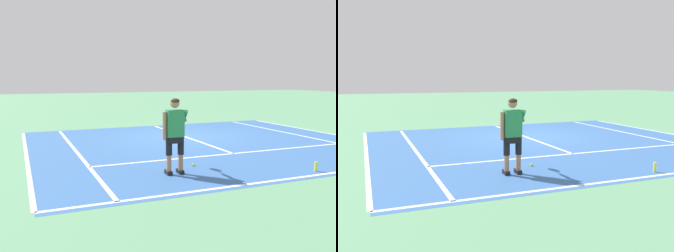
# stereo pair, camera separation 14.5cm
# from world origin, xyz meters

# --- Properties ---
(ground_plane) EXTENTS (80.00, 80.00, 0.00)m
(ground_plane) POSITION_xyz_m (0.00, 0.00, 0.00)
(ground_plane) COLOR #609E70
(court_inner_surface) EXTENTS (10.98, 9.50, 0.00)m
(court_inner_surface) POSITION_xyz_m (0.00, -1.40, 0.00)
(court_inner_surface) COLOR #3866A8
(court_inner_surface) RESTS_ON ground
(line_baseline) EXTENTS (10.98, 0.10, 0.01)m
(line_baseline) POSITION_xyz_m (0.00, -5.95, 0.00)
(line_baseline) COLOR white
(line_baseline) RESTS_ON ground
(line_service) EXTENTS (8.23, 0.10, 0.01)m
(line_service) POSITION_xyz_m (0.00, -3.25, 0.00)
(line_service) COLOR white
(line_service) RESTS_ON ground
(line_centre_service) EXTENTS (0.10, 6.40, 0.01)m
(line_centre_service) POSITION_xyz_m (0.00, -0.05, 0.00)
(line_centre_service) COLOR white
(line_centre_service) RESTS_ON ground
(line_singles_left) EXTENTS (0.10, 9.10, 0.01)m
(line_singles_left) POSITION_xyz_m (-4.12, -1.40, 0.00)
(line_singles_left) COLOR white
(line_singles_left) RESTS_ON ground
(line_singles_right) EXTENTS (0.10, 9.10, 0.01)m
(line_singles_right) POSITION_xyz_m (4.12, -1.40, 0.00)
(line_singles_right) COLOR white
(line_singles_right) RESTS_ON ground
(line_doubles_left) EXTENTS (0.10, 9.10, 0.01)m
(line_doubles_left) POSITION_xyz_m (-5.49, -1.40, 0.00)
(line_doubles_left) COLOR white
(line_doubles_left) RESTS_ON ground
(line_doubles_right) EXTENTS (0.10, 9.10, 0.01)m
(line_doubles_right) POSITION_xyz_m (5.49, -1.40, 0.00)
(line_doubles_right) COLOR white
(line_doubles_right) RESTS_ON ground
(tennis_player) EXTENTS (0.69, 1.10, 1.71)m
(tennis_player) POSITION_xyz_m (-2.44, -4.62, 0.99)
(tennis_player) COLOR black
(tennis_player) RESTS_ON ground
(tennis_ball_near_feet) EXTENTS (0.07, 0.07, 0.07)m
(tennis_ball_near_feet) POSITION_xyz_m (-1.72, -4.13, 0.03)
(tennis_ball_near_feet) COLOR #CCE02D
(tennis_ball_near_feet) RESTS_ON ground
(water_bottle) EXTENTS (0.07, 0.07, 0.23)m
(water_bottle) POSITION_xyz_m (0.67, -5.69, 0.12)
(water_bottle) COLOR yellow
(water_bottle) RESTS_ON ground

